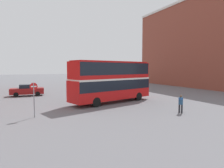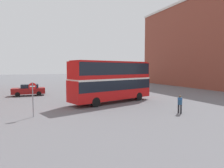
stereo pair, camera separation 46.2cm
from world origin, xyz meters
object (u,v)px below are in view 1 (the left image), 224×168
Objects in this scene: pedestrian_foreground at (181,102)px; parked_car_kerb_far at (130,86)px; parked_car_kerb_near at (27,90)px; double_decker_bus at (112,79)px; no_entry_sign at (34,95)px.

pedestrian_foreground reaches higher than parked_car_kerb_far.
parked_car_kerb_near is at bearing -71.74° from pedestrian_foreground.
pedestrian_foreground is (3.26, -7.58, -1.73)m from double_decker_bus.
double_decker_bus reaches higher than parked_car_kerb_near.
no_entry_sign is (0.28, -14.00, 1.02)m from parked_car_kerb_near.
double_decker_bus is 8.43m from pedestrian_foreground.
parked_car_kerb_near reaches higher than pedestrian_foreground.
double_decker_bus is at bearing 55.77° from parked_car_kerb_far.
double_decker_bus is 9.54m from no_entry_sign.
parked_car_kerb_far is at bearing 35.78° from double_decker_bus.
double_decker_bus is 2.40× the size of parked_car_kerb_far.
pedestrian_foreground is 0.58× the size of no_entry_sign.
parked_car_kerb_near is 1.04× the size of parked_car_kerb_far.
parked_car_kerb_near is (-12.15, 17.57, -0.16)m from pedestrian_foreground.
double_decker_bus is at bearing -83.15° from pedestrian_foreground.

